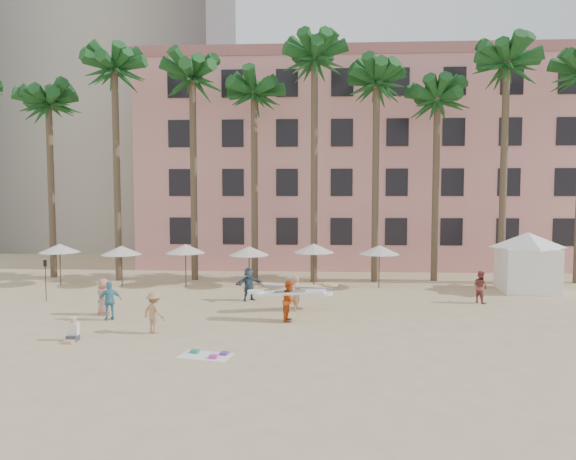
# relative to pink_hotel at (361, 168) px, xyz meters

# --- Properties ---
(ground) EXTENTS (120.00, 120.00, 0.00)m
(ground) POSITION_rel_pink_hotel_xyz_m (-7.00, -26.00, -8.00)
(ground) COLOR #D1B789
(ground) RESTS_ON ground
(pink_hotel) EXTENTS (35.00, 14.00, 16.00)m
(pink_hotel) POSITION_rel_pink_hotel_xyz_m (0.00, 0.00, 0.00)
(pink_hotel) COLOR #F5A195
(pink_hotel) RESTS_ON ground
(grey_tower) EXTENTS (22.00, 18.00, 50.00)m
(grey_tower) POSITION_rel_pink_hotel_xyz_m (-25.00, 12.00, 17.00)
(grey_tower) COLOR #A89E8E
(grey_tower) RESTS_ON ground
(palm_row) EXTENTS (44.40, 5.40, 16.30)m
(palm_row) POSITION_rel_pink_hotel_xyz_m (-6.49, -11.00, 4.97)
(palm_row) COLOR brown
(palm_row) RESTS_ON ground
(umbrella_row) EXTENTS (22.50, 2.70, 2.73)m
(umbrella_row) POSITION_rel_pink_hotel_xyz_m (-10.00, -13.50, -5.67)
(umbrella_row) COLOR #332B23
(umbrella_row) RESTS_ON ground
(cabana) EXTENTS (4.84, 4.84, 3.50)m
(cabana) POSITION_rel_pink_hotel_xyz_m (8.60, -14.04, -5.93)
(cabana) COLOR white
(cabana) RESTS_ON ground
(beach_towel) EXTENTS (1.97, 1.36, 0.14)m
(beach_towel) POSITION_rel_pink_hotel_xyz_m (-7.76, -27.14, -7.97)
(beach_towel) COLOR white
(beach_towel) RESTS_ON ground
(carrier_yellow) EXTENTS (3.54, 1.69, 1.76)m
(carrier_yellow) POSITION_rel_pink_hotel_xyz_m (-4.83, -19.86, -6.99)
(carrier_yellow) COLOR tan
(carrier_yellow) RESTS_ON ground
(carrier_white) EXTENTS (3.23, 1.09, 1.84)m
(carrier_white) POSITION_rel_pink_hotel_xyz_m (-5.07, -21.90, -7.02)
(carrier_white) COLOR #D95116
(carrier_white) RESTS_ON ground
(beachgoers) EXTENTS (19.76, 7.83, 1.79)m
(beachgoers) POSITION_rel_pink_hotel_xyz_m (-7.97, -20.33, -7.13)
(beachgoers) COLOR tan
(beachgoers) RESTS_ON ground
(paddle) EXTENTS (0.18, 0.04, 2.23)m
(paddle) POSITION_rel_pink_hotel_xyz_m (-18.36, -18.31, -6.59)
(paddle) COLOR black
(paddle) RESTS_ON ground
(seated_man) EXTENTS (0.41, 0.72, 0.94)m
(seated_man) POSITION_rel_pink_hotel_xyz_m (-13.41, -25.56, -7.68)
(seated_man) COLOR #3F3F4C
(seated_man) RESTS_ON ground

